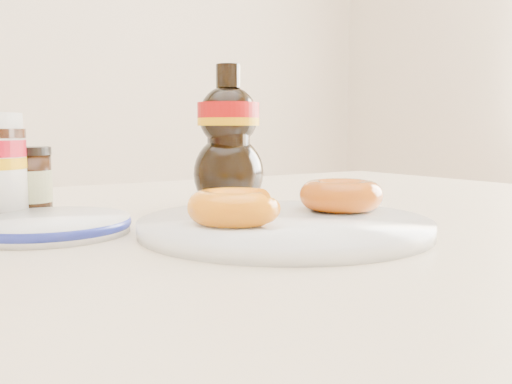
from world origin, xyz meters
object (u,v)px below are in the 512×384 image
donut_whole (341,195)px  blue_rim_saucer (48,225)px  plate (284,225)px  dining_table (179,295)px  syrup_bottle (228,137)px  donut_bitten (235,207)px  dark_jar (29,183)px

donut_whole → blue_rim_saucer: donut_whole is taller
plate → donut_whole: 0.09m
dining_table → donut_whole: 0.21m
syrup_bottle → blue_rim_saucer: syrup_bottle is taller
plate → blue_rim_saucer: bearing=147.8°
dining_table → syrup_bottle: syrup_bottle is taller
donut_whole → donut_bitten: bearing=-174.8°
plate → donut_bitten: 0.06m
dark_jar → blue_rim_saucer: (-0.01, -0.12, -0.03)m
donut_whole → dark_jar: 0.35m
dark_jar → blue_rim_saucer: dark_jar is taller
donut_bitten → blue_rim_saucer: donut_bitten is taller
donut_bitten → dark_jar: dark_jar is taller
donut_whole → blue_rim_saucer: bearing=159.2°
donut_whole → dark_jar: size_ratio=1.11×
dining_table → donut_bitten: donut_bitten is taller
donut_whole → dark_jar: (-0.27, 0.22, 0.01)m
syrup_bottle → dark_jar: (-0.23, 0.05, -0.05)m
plate → dark_jar: 0.30m
plate → dark_jar: dark_jar is taller
dining_table → dark_jar: bearing=138.7°
donut_bitten → plate: bearing=-10.6°
donut_whole → syrup_bottle: bearing=102.7°
donut_whole → dark_jar: bearing=140.7°
donut_bitten → donut_whole: donut_whole is taller
dining_table → donut_whole: bearing=-37.5°
donut_bitten → donut_whole: (0.14, 0.01, 0.00)m
donut_bitten → dark_jar: (-0.13, 0.23, 0.01)m
plate → dark_jar: (-0.18, 0.24, 0.03)m
dining_table → syrup_bottle: 0.21m
syrup_bottle → dark_jar: size_ratio=2.26×
plate → syrup_bottle: syrup_bottle is taller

